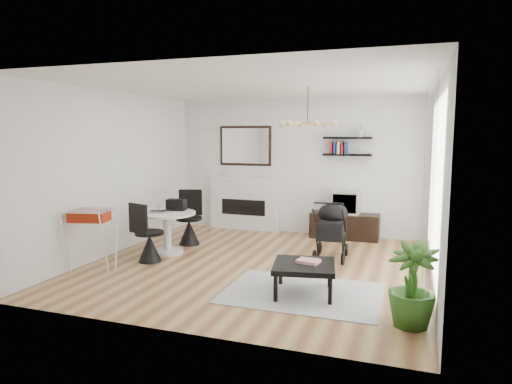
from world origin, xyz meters
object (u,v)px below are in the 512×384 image
(fireplace, at_px, (245,197))
(potted_plant, at_px, (412,285))
(drying_rack, at_px, (92,238))
(tv_console, at_px, (345,226))
(dining_table, at_px, (167,226))
(coffee_table, at_px, (304,267))
(stroller, at_px, (332,232))
(crt_tv, at_px, (346,202))

(fireplace, height_order, potted_plant, fireplace)
(drying_rack, bearing_deg, tv_console, 33.85)
(dining_table, distance_m, coffee_table, 2.88)
(tv_console, distance_m, potted_plant, 4.03)
(stroller, bearing_deg, dining_table, -169.27)
(fireplace, bearing_deg, drying_rack, -107.30)
(dining_table, relative_size, potted_plant, 1.07)
(tv_console, distance_m, stroller, 1.47)
(tv_console, height_order, stroller, stroller)
(drying_rack, distance_m, stroller, 3.69)
(tv_console, distance_m, drying_rack, 4.60)
(fireplace, xyz_separation_m, potted_plant, (3.35, -3.99, -0.24))
(fireplace, distance_m, crt_tv, 2.13)
(stroller, xyz_separation_m, coffee_table, (-0.03, -1.81, -0.07))
(fireplace, relative_size, potted_plant, 2.42)
(coffee_table, bearing_deg, dining_table, 155.61)
(crt_tv, xyz_separation_m, stroller, (-0.02, -1.46, -0.28))
(fireplace, distance_m, dining_table, 2.32)
(dining_table, relative_size, drying_rack, 1.04)
(drying_rack, height_order, coffee_table, drying_rack)
(dining_table, xyz_separation_m, coffee_table, (2.62, -1.19, -0.11))
(fireplace, xyz_separation_m, tv_console, (2.11, -0.16, -0.44))
(fireplace, relative_size, dining_table, 2.25)
(fireplace, distance_m, drying_rack, 3.64)
(tv_console, xyz_separation_m, coffee_table, (-0.03, -3.27, 0.11))
(potted_plant, bearing_deg, crt_tv, 107.75)
(stroller, bearing_deg, coffee_table, -93.48)
(dining_table, bearing_deg, stroller, 13.19)
(dining_table, xyz_separation_m, stroller, (2.66, 0.62, -0.04))
(drying_rack, distance_m, potted_plant, 4.46)
(tv_console, relative_size, coffee_table, 1.47)
(stroller, bearing_deg, fireplace, 140.05)
(tv_console, xyz_separation_m, stroller, (0.00, -1.46, 0.18))
(fireplace, relative_size, tv_console, 1.68)
(dining_table, distance_m, stroller, 2.73)
(coffee_table, xyz_separation_m, potted_plant, (1.27, -0.56, 0.09))
(stroller, distance_m, potted_plant, 2.68)
(tv_console, xyz_separation_m, potted_plant, (1.24, -3.83, 0.21))
(potted_plant, bearing_deg, stroller, 117.63)
(crt_tv, height_order, stroller, stroller)
(crt_tv, height_order, dining_table, crt_tv)
(drying_rack, height_order, stroller, stroller)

